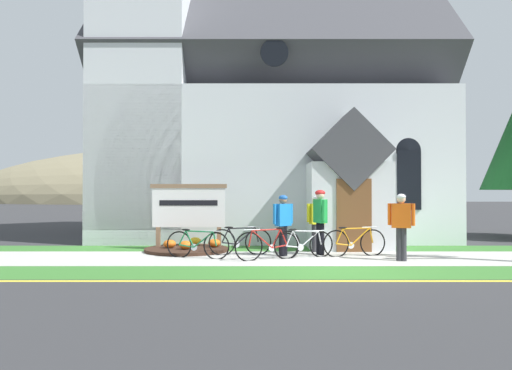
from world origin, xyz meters
TOP-DOWN VIEW (x-y plane):
  - ground at (0.00, 4.00)m, footprint 140.00×140.00m
  - sidewalk_slab at (-1.20, 1.77)m, footprint 32.00×2.68m
  - grass_verge at (-1.20, -0.40)m, footprint 32.00×1.67m
  - church_lawn at (-1.20, 3.88)m, footprint 24.00×1.54m
  - curb_paint_stripe at (-1.20, -1.39)m, footprint 28.00×0.16m
  - church_building at (-1.60, 9.26)m, footprint 12.78×11.77m
  - church_sign at (-3.80, 3.62)m, footprint 2.28×0.12m
  - flower_bed at (-3.78, 3.24)m, footprint 2.41×2.41m
  - bicycle_blue at (0.84, 2.14)m, footprint 1.75×0.44m
  - bicycle_red at (-3.31, 1.75)m, footprint 1.69×0.55m
  - bicycle_silver at (-0.55, 1.83)m, footprint 1.61×0.67m
  - bicycle_white at (-2.23, 2.42)m, footprint 1.71×0.30m
  - bicycle_black at (-1.47, 1.47)m, footprint 1.68×0.71m
  - cyclist_in_blue_jersey at (-0.03, 3.06)m, footprint 0.63×0.36m
  - cyclist_in_yellow_jersey at (-0.04, 2.42)m, footprint 0.34×0.79m
  - cyclist_in_white_jersey at (-1.06, 2.19)m, footprint 0.55×0.46m
  - cyclist_in_red_jersey at (1.82, 1.25)m, footprint 0.61×0.34m
  - distant_hill at (-11.57, 79.51)m, footprint 87.74×54.77m

SIDE VIEW (x-z plane):
  - ground at x=0.00m, z-range 0.00..0.00m
  - distant_hill at x=-11.57m, z-range -10.10..10.10m
  - curb_paint_stripe at x=-1.20m, z-range 0.00..0.01m
  - grass_verge at x=-1.20m, z-range 0.00..0.01m
  - church_lawn at x=-1.20m, z-range 0.00..0.01m
  - sidewalk_slab at x=-1.20m, z-range 0.00..0.01m
  - flower_bed at x=-3.78m, z-range -0.09..0.25m
  - bicycle_silver at x=-0.55m, z-range -0.03..0.76m
  - bicycle_red at x=-3.31m, z-range -0.02..0.76m
  - bicycle_white at x=-2.23m, z-range -0.02..0.78m
  - bicycle_blue at x=0.84m, z-range -0.03..0.79m
  - bicycle_black at x=-1.47m, z-range -0.03..0.81m
  - cyclist_in_blue_jersey at x=-0.03m, z-range 0.13..1.75m
  - cyclist_in_white_jersey at x=-1.06m, z-range 0.13..1.77m
  - cyclist_in_red_jersey at x=1.82m, z-range 0.14..1.82m
  - cyclist_in_yellow_jersey at x=-0.04m, z-range 0.17..1.94m
  - church_sign at x=-3.80m, z-range 0.29..2.25m
  - church_building at x=-1.60m, z-range -1.76..11.38m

